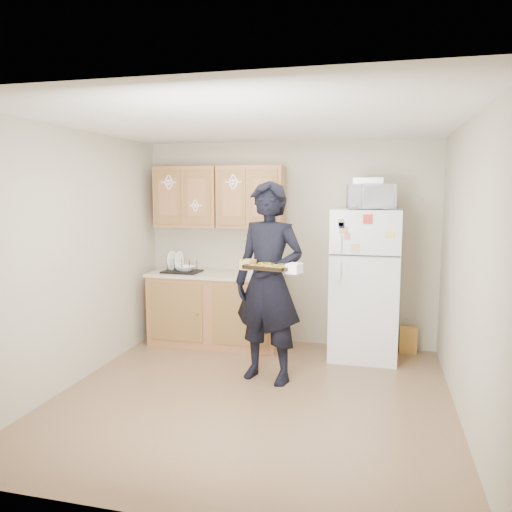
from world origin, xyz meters
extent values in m
plane|color=brown|center=(0.00, 0.00, 0.00)|extent=(3.60, 3.60, 0.00)
plane|color=white|center=(0.00, 0.00, 2.50)|extent=(3.60, 3.60, 0.00)
cube|color=#B2A990|center=(0.00, 1.80, 1.25)|extent=(3.60, 0.04, 2.50)
cube|color=#B2A990|center=(0.00, -1.80, 1.25)|extent=(3.60, 0.04, 2.50)
cube|color=#B2A990|center=(-1.80, 0.00, 1.25)|extent=(0.04, 3.60, 2.50)
cube|color=#B2A990|center=(1.80, 0.00, 1.25)|extent=(0.04, 3.60, 2.50)
cube|color=white|center=(0.95, 1.43, 0.85)|extent=(0.75, 0.70, 1.70)
cube|color=brown|center=(-0.85, 1.48, 0.43)|extent=(1.60, 0.60, 0.86)
cube|color=#C4BA96|center=(-0.85, 1.48, 0.88)|extent=(1.64, 0.64, 0.04)
cube|color=brown|center=(-1.25, 1.61, 1.83)|extent=(0.80, 0.33, 0.75)
cube|color=brown|center=(-0.43, 1.61, 1.83)|extent=(0.80, 0.33, 0.75)
cube|color=gold|center=(1.47, 1.67, 0.16)|extent=(0.20, 0.07, 0.32)
imported|color=black|center=(0.05, 0.47, 1.00)|extent=(0.83, 0.66, 2.00)
cube|color=black|center=(0.13, 0.18, 1.20)|extent=(0.50, 0.42, 0.04)
cylinder|color=gold|center=(0.01, 0.14, 1.22)|extent=(0.14, 0.14, 0.02)
cylinder|color=gold|center=(0.20, 0.08, 1.22)|extent=(0.14, 0.14, 0.02)
cylinder|color=gold|center=(0.05, 0.27, 1.22)|extent=(0.14, 0.14, 0.02)
cylinder|color=gold|center=(0.24, 0.22, 1.22)|extent=(0.14, 0.14, 0.02)
cylinder|color=gold|center=(0.13, 0.18, 1.22)|extent=(0.14, 0.14, 0.02)
imported|color=white|center=(0.99, 1.38, 1.84)|extent=(0.55, 0.42, 0.28)
cube|color=silver|center=(0.97, 1.41, 2.01)|extent=(0.33, 0.24, 0.07)
cube|color=black|center=(-1.27, 1.42, 0.99)|extent=(0.46, 0.35, 0.18)
imported|color=white|center=(-1.21, 1.42, 0.95)|extent=(0.27, 0.27, 0.06)
imported|color=white|center=(-0.38, 1.40, 0.99)|extent=(0.09, 0.09, 0.18)
camera|label=1|loc=(1.10, -4.28, 1.91)|focal=35.00mm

